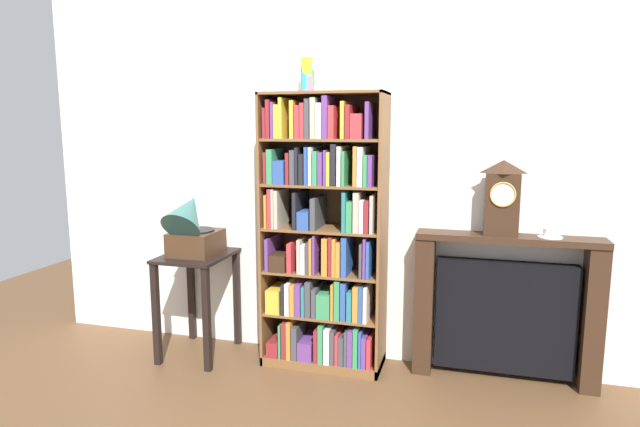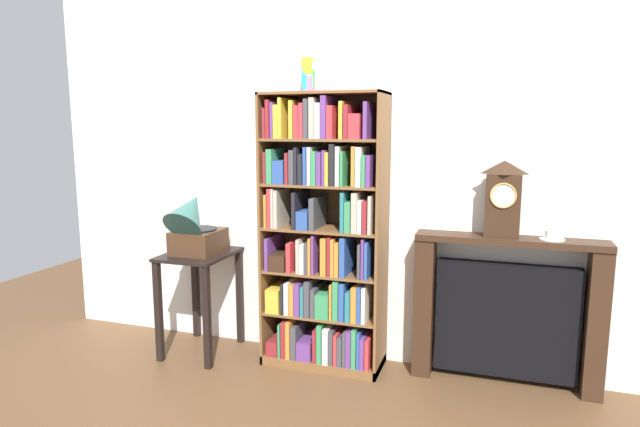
# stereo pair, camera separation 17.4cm
# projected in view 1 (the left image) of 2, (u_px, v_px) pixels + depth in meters

# --- Properties ---
(ground_plane) EXTENTS (7.73, 6.40, 0.02)m
(ground_plane) POSITION_uv_depth(u_px,v_px,m) (319.00, 371.00, 3.66)
(ground_plane) COLOR brown
(wall_back) EXTENTS (4.73, 0.08, 2.66)m
(wall_back) POSITION_uv_depth(u_px,v_px,m) (352.00, 172.00, 3.74)
(wall_back) COLOR silver
(wall_back) RESTS_ON ground
(bookshelf) EXTENTS (0.82, 0.36, 1.86)m
(bookshelf) POSITION_uv_depth(u_px,v_px,m) (323.00, 241.00, 3.63)
(bookshelf) COLOR brown
(bookshelf) RESTS_ON ground
(cup_stack) EXTENTS (0.09, 0.09, 0.23)m
(cup_stack) POSITION_uv_depth(u_px,v_px,m) (308.00, 75.00, 3.53)
(cup_stack) COLOR pink
(cup_stack) RESTS_ON bookshelf
(side_table_left) EXTENTS (0.45, 0.55, 0.74)m
(side_table_left) POSITION_uv_depth(u_px,v_px,m) (198.00, 281.00, 3.85)
(side_table_left) COLOR black
(side_table_left) RESTS_ON ground
(gramophone) EXTENTS (0.31, 0.46, 0.51)m
(gramophone) POSITION_uv_depth(u_px,v_px,m) (192.00, 227.00, 3.73)
(gramophone) COLOR #472D1C
(gramophone) RESTS_ON side_table_left
(fireplace_mantel) EXTENTS (1.15, 0.21, 0.96)m
(fireplace_mantel) POSITION_uv_depth(u_px,v_px,m) (505.00, 309.00, 3.47)
(fireplace_mantel) COLOR #382316
(fireplace_mantel) RESTS_ON ground
(mantel_clock) EXTENTS (0.21, 0.14, 0.47)m
(mantel_clock) POSITION_uv_depth(u_px,v_px,m) (502.00, 198.00, 3.35)
(mantel_clock) COLOR #382316
(mantel_clock) RESTS_ON fireplace_mantel
(teacup_with_saucer) EXTENTS (0.15, 0.15, 0.06)m
(teacup_with_saucer) POSITION_uv_depth(u_px,v_px,m) (550.00, 234.00, 3.31)
(teacup_with_saucer) COLOR white
(teacup_with_saucer) RESTS_ON fireplace_mantel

